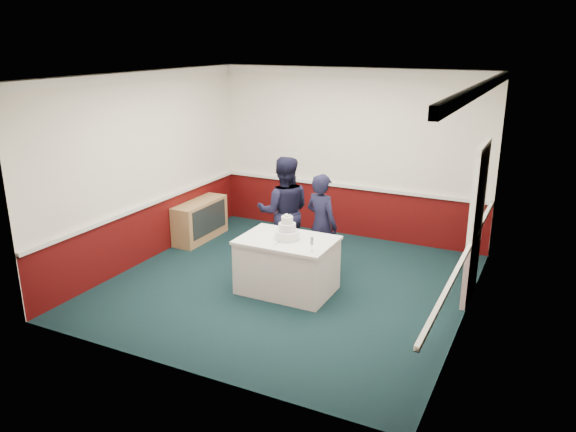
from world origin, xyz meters
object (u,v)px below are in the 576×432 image
at_px(wedding_cake, 287,232).
at_px(cake_knife, 279,243).
at_px(person_woman, 321,225).
at_px(sideboard, 200,220).
at_px(champagne_flute, 312,241).
at_px(cake_table, 287,265).
at_px(person_man, 284,212).

height_order(wedding_cake, cake_knife, wedding_cake).
bearing_deg(person_woman, cake_knife, 97.68).
xyz_separation_m(wedding_cake, cake_knife, (-0.03, -0.20, -0.11)).
bearing_deg(wedding_cake, cake_knife, -98.53).
relative_size(sideboard, champagne_flute, 5.85).
bearing_deg(cake_table, cake_knife, -98.53).
bearing_deg(sideboard, wedding_cake, -28.18).
bearing_deg(cake_knife, person_man, 117.06).
xyz_separation_m(wedding_cake, champagne_flute, (0.50, -0.28, 0.03)).
bearing_deg(person_man, wedding_cake, 92.97).
distance_m(cake_table, wedding_cake, 0.50).
distance_m(sideboard, person_man, 1.98).
bearing_deg(champagne_flute, cake_knife, 171.42).
bearing_deg(champagne_flute, person_woman, 106.38).
xyz_separation_m(cake_table, champagne_flute, (0.50, -0.28, 0.53)).
height_order(sideboard, person_man, person_man).
relative_size(sideboard, person_woman, 0.76).
bearing_deg(champagne_flute, person_man, 130.42).
bearing_deg(cake_table, wedding_cake, 90.00).
xyz_separation_m(wedding_cake, person_woman, (0.19, 0.79, -0.11)).
height_order(cake_table, person_man, person_man).
bearing_deg(sideboard, cake_table, -28.18).
height_order(person_man, person_woman, person_man).
relative_size(cake_knife, champagne_flute, 1.07).
relative_size(champagne_flute, person_woman, 0.13).
height_order(cake_table, cake_knife, cake_knife).
xyz_separation_m(sideboard, champagne_flute, (2.87, -1.55, 0.58)).
xyz_separation_m(cake_table, wedding_cake, (-0.00, 0.00, 0.50)).
height_order(sideboard, cake_knife, cake_knife).
height_order(sideboard, cake_table, cake_table).
height_order(cake_table, champagne_flute, champagne_flute).
relative_size(sideboard, person_man, 0.68).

